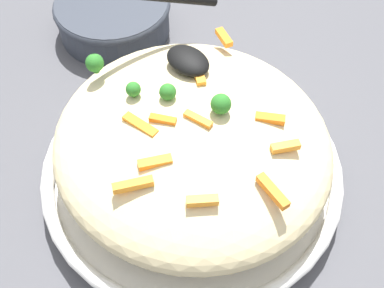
# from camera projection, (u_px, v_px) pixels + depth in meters

# --- Properties ---
(ground_plane) EXTENTS (2.40, 2.40, 0.00)m
(ground_plane) POSITION_uv_depth(u_px,v_px,m) (192.00, 180.00, 0.62)
(ground_plane) COLOR #4C4C51
(serving_bowl) EXTENTS (0.36, 0.36, 0.04)m
(serving_bowl) POSITION_uv_depth(u_px,v_px,m) (192.00, 171.00, 0.60)
(serving_bowl) COLOR white
(serving_bowl) RESTS_ON ground_plane
(pasta_mound) EXTENTS (0.32, 0.31, 0.09)m
(pasta_mound) POSITION_uv_depth(u_px,v_px,m) (192.00, 143.00, 0.55)
(pasta_mound) COLOR beige
(pasta_mound) RESTS_ON serving_bowl
(carrot_piece_0) EXTENTS (0.03, 0.01, 0.01)m
(carrot_piece_0) POSITION_uv_depth(u_px,v_px,m) (198.00, 119.00, 0.51)
(carrot_piece_0) COLOR orange
(carrot_piece_0) RESTS_ON pasta_mound
(carrot_piece_1) EXTENTS (0.03, 0.03, 0.01)m
(carrot_piece_1) POSITION_uv_depth(u_px,v_px,m) (202.00, 201.00, 0.46)
(carrot_piece_1) COLOR orange
(carrot_piece_1) RESTS_ON pasta_mound
(carrot_piece_2) EXTENTS (0.03, 0.02, 0.01)m
(carrot_piece_2) POSITION_uv_depth(u_px,v_px,m) (199.00, 77.00, 0.55)
(carrot_piece_2) COLOR orange
(carrot_piece_2) RESTS_ON pasta_mound
(carrot_piece_3) EXTENTS (0.03, 0.02, 0.01)m
(carrot_piece_3) POSITION_uv_depth(u_px,v_px,m) (163.00, 120.00, 0.51)
(carrot_piece_3) COLOR orange
(carrot_piece_3) RESTS_ON pasta_mound
(carrot_piece_4) EXTENTS (0.04, 0.02, 0.01)m
(carrot_piece_4) POSITION_uv_depth(u_px,v_px,m) (273.00, 191.00, 0.47)
(carrot_piece_4) COLOR orange
(carrot_piece_4) RESTS_ON pasta_mound
(carrot_piece_5) EXTENTS (0.02, 0.03, 0.01)m
(carrot_piece_5) POSITION_uv_depth(u_px,v_px,m) (285.00, 147.00, 0.50)
(carrot_piece_5) COLOR orange
(carrot_piece_5) RESTS_ON pasta_mound
(carrot_piece_6) EXTENTS (0.03, 0.03, 0.01)m
(carrot_piece_6) POSITION_uv_depth(u_px,v_px,m) (270.00, 118.00, 0.52)
(carrot_piece_6) COLOR orange
(carrot_piece_6) RESTS_ON pasta_mound
(carrot_piece_7) EXTENTS (0.03, 0.02, 0.01)m
(carrot_piece_7) POSITION_uv_depth(u_px,v_px,m) (224.00, 37.00, 0.60)
(carrot_piece_7) COLOR orange
(carrot_piece_7) RESTS_ON pasta_mound
(carrot_piece_8) EXTENTS (0.03, 0.03, 0.01)m
(carrot_piece_8) POSITION_uv_depth(u_px,v_px,m) (155.00, 162.00, 0.49)
(carrot_piece_8) COLOR orange
(carrot_piece_8) RESTS_ON pasta_mound
(carrot_piece_9) EXTENTS (0.04, 0.02, 0.01)m
(carrot_piece_9) POSITION_uv_depth(u_px,v_px,m) (140.00, 125.00, 0.51)
(carrot_piece_9) COLOR orange
(carrot_piece_9) RESTS_ON pasta_mound
(carrot_piece_10) EXTENTS (0.03, 0.04, 0.01)m
(carrot_piece_10) POSITION_uv_depth(u_px,v_px,m) (133.00, 185.00, 0.47)
(carrot_piece_10) COLOR orange
(carrot_piece_10) RESTS_ON pasta_mound
(broccoli_floret_0) EXTENTS (0.02, 0.02, 0.02)m
(broccoli_floret_0) POSITION_uv_depth(u_px,v_px,m) (95.00, 63.00, 0.56)
(broccoli_floret_0) COLOR #296820
(broccoli_floret_0) RESTS_ON pasta_mound
(broccoli_floret_1) EXTENTS (0.02, 0.02, 0.02)m
(broccoli_floret_1) POSITION_uv_depth(u_px,v_px,m) (221.00, 104.00, 0.51)
(broccoli_floret_1) COLOR #296820
(broccoli_floret_1) RESTS_ON pasta_mound
(broccoli_floret_2) EXTENTS (0.02, 0.02, 0.02)m
(broccoli_floret_2) POSITION_uv_depth(u_px,v_px,m) (133.00, 89.00, 0.53)
(broccoli_floret_2) COLOR #296820
(broccoli_floret_2) RESTS_ON pasta_mound
(broccoli_floret_3) EXTENTS (0.02, 0.02, 0.02)m
(broccoli_floret_3) POSITION_uv_depth(u_px,v_px,m) (166.00, 94.00, 0.53)
(broccoli_floret_3) COLOR #296820
(broccoli_floret_3) RESTS_ON pasta_mound
(serving_spoon) EXTENTS (0.13, 0.16, 0.09)m
(serving_spoon) POSITION_uv_depth(u_px,v_px,m) (176.00, 36.00, 0.57)
(serving_spoon) COLOR black
(serving_spoon) RESTS_ON pasta_mound
(companion_bowl) EXTENTS (0.18, 0.18, 0.06)m
(companion_bowl) POSITION_uv_depth(u_px,v_px,m) (113.00, 14.00, 0.76)
(companion_bowl) COLOR #333842
(companion_bowl) RESTS_ON ground_plane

